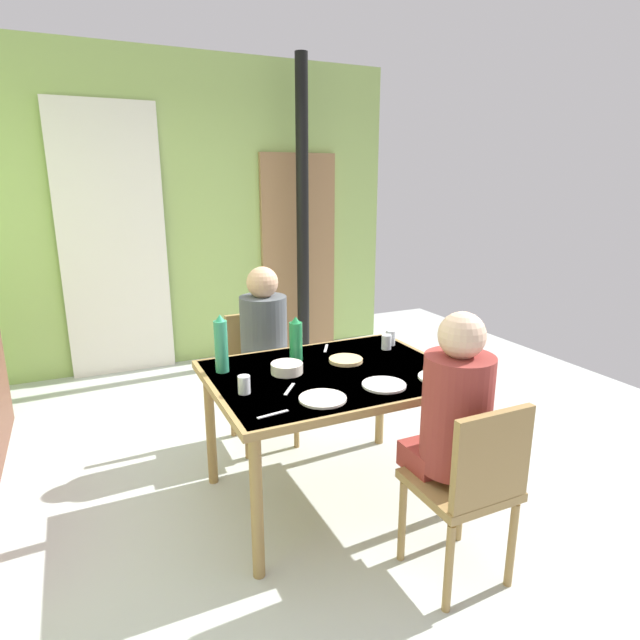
% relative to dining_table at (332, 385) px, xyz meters
% --- Properties ---
extents(ground_plane, '(6.81, 6.81, 0.00)m').
position_rel_dining_table_xyz_m(ground_plane, '(-0.30, 0.11, -0.68)').
color(ground_plane, '#B6BDB9').
extents(wall_back, '(4.32, 0.10, 2.85)m').
position_rel_dining_table_xyz_m(wall_back, '(-0.30, 2.73, 0.75)').
color(wall_back, '#9CBC65').
rests_on(wall_back, ground_plane).
extents(door_wooden, '(0.80, 0.05, 2.00)m').
position_rel_dining_table_xyz_m(door_wooden, '(0.92, 2.65, 0.32)').
color(door_wooden, '#966E47').
rests_on(door_wooden, ground_plane).
extents(stove_pipe_column, '(0.12, 0.12, 2.85)m').
position_rel_dining_table_xyz_m(stove_pipe_column, '(0.85, 2.38, 0.75)').
color(stove_pipe_column, black).
rests_on(stove_pipe_column, ground_plane).
extents(curtain_panel, '(0.90, 0.03, 2.40)m').
position_rel_dining_table_xyz_m(curtain_panel, '(-0.86, 2.63, 0.52)').
color(curtain_panel, white).
rests_on(curtain_panel, ground_plane).
extents(dining_table, '(1.29, 0.99, 0.75)m').
position_rel_dining_table_xyz_m(dining_table, '(0.00, 0.00, 0.00)').
color(dining_table, olive).
rests_on(dining_table, ground_plane).
extents(chair_near_diner, '(0.40, 0.40, 0.87)m').
position_rel_dining_table_xyz_m(chair_near_diner, '(0.24, -0.85, -0.18)').
color(chair_near_diner, olive).
rests_on(chair_near_diner, ground_plane).
extents(chair_far_diner, '(0.40, 0.40, 0.87)m').
position_rel_dining_table_xyz_m(chair_far_diner, '(-0.13, 0.85, -0.18)').
color(chair_far_diner, olive).
rests_on(chair_far_diner, ground_plane).
extents(person_near_diner, '(0.30, 0.37, 0.77)m').
position_rel_dining_table_xyz_m(person_near_diner, '(0.24, -0.71, 0.10)').
color(person_near_diner, '#96342E').
rests_on(person_near_diner, ground_plane).
extents(person_far_diner, '(0.30, 0.37, 0.77)m').
position_rel_dining_table_xyz_m(person_far_diner, '(-0.13, 0.71, 0.10)').
color(person_far_diner, '#45524F').
rests_on(person_far_diner, ground_plane).
extents(water_bottle_green_near, '(0.07, 0.07, 0.31)m').
position_rel_dining_table_xyz_m(water_bottle_green_near, '(-0.53, 0.25, 0.22)').
color(water_bottle_green_near, '#329168').
rests_on(water_bottle_green_near, dining_table).
extents(water_bottle_green_far, '(0.07, 0.07, 0.26)m').
position_rel_dining_table_xyz_m(water_bottle_green_far, '(-0.10, 0.25, 0.19)').
color(water_bottle_green_far, '#248649').
rests_on(water_bottle_green_far, dining_table).
extents(serving_bowl_center, '(0.17, 0.17, 0.05)m').
position_rel_dining_table_xyz_m(serving_bowl_center, '(-0.22, 0.09, 0.10)').
color(serving_bowl_center, silver).
rests_on(serving_bowl_center, dining_table).
extents(dinner_plate_near_left, '(0.22, 0.22, 0.01)m').
position_rel_dining_table_xyz_m(dinner_plate_near_left, '(0.15, -0.29, 0.08)').
color(dinner_plate_near_left, white).
rests_on(dinner_plate_near_left, dining_table).
extents(dinner_plate_near_right, '(0.22, 0.22, 0.01)m').
position_rel_dining_table_xyz_m(dinner_plate_near_right, '(-0.20, -0.31, 0.08)').
color(dinner_plate_near_right, white).
rests_on(dinner_plate_near_right, dining_table).
extents(dinner_plate_far_center, '(0.23, 0.23, 0.01)m').
position_rel_dining_table_xyz_m(dinner_plate_far_center, '(0.46, -0.32, 0.08)').
color(dinner_plate_far_center, white).
rests_on(dinner_plate_far_center, dining_table).
extents(drinking_glass_by_near_diner, '(0.06, 0.06, 0.09)m').
position_rel_dining_table_xyz_m(drinking_glass_by_near_diner, '(0.54, 0.27, 0.12)').
color(drinking_glass_by_near_diner, silver).
rests_on(drinking_glass_by_near_diner, dining_table).
extents(drinking_glass_by_far_diner, '(0.06, 0.06, 0.09)m').
position_rel_dining_table_xyz_m(drinking_glass_by_far_diner, '(-0.51, -0.08, 0.12)').
color(drinking_glass_by_far_diner, silver).
rests_on(drinking_glass_by_far_diner, dining_table).
extents(drinking_glass_spare_center, '(0.06, 0.06, 0.09)m').
position_rel_dining_table_xyz_m(drinking_glass_spare_center, '(0.47, 0.21, 0.12)').
color(drinking_glass_spare_center, silver).
rests_on(drinking_glass_spare_center, dining_table).
extents(bread_plate_sliced, '(0.19, 0.19, 0.02)m').
position_rel_dining_table_xyz_m(bread_plate_sliced, '(0.14, 0.11, 0.08)').
color(bread_plate_sliced, '#DBB77A').
rests_on(bread_plate_sliced, dining_table).
extents(cutlery_knife_near, '(0.15, 0.04, 0.00)m').
position_rel_dining_table_xyz_m(cutlery_knife_near, '(-0.47, -0.37, 0.08)').
color(cutlery_knife_near, silver).
rests_on(cutlery_knife_near, dining_table).
extents(cutlery_fork_near, '(0.09, 0.14, 0.00)m').
position_rel_dining_table_xyz_m(cutlery_fork_near, '(0.14, 0.37, 0.08)').
color(cutlery_fork_near, silver).
rests_on(cutlery_fork_near, dining_table).
extents(cutlery_knife_far, '(0.10, 0.13, 0.00)m').
position_rel_dining_table_xyz_m(cutlery_knife_far, '(-0.30, -0.13, 0.08)').
color(cutlery_knife_far, silver).
rests_on(cutlery_knife_far, dining_table).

